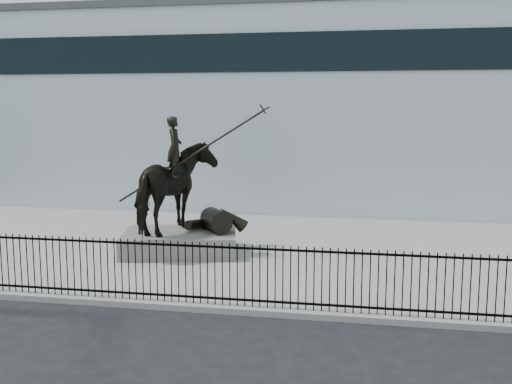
# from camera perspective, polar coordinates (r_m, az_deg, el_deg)

# --- Properties ---
(ground) EXTENTS (120.00, 120.00, 0.00)m
(ground) POSITION_cam_1_polar(r_m,az_deg,el_deg) (13.42, -5.19, -12.91)
(ground) COLOR black
(ground) RESTS_ON ground
(plaza) EXTENTS (30.00, 12.00, 0.15)m
(plaza) POSITION_cam_1_polar(r_m,az_deg,el_deg) (19.92, 0.33, -5.57)
(plaza) COLOR gray
(plaza) RESTS_ON ground
(building) EXTENTS (44.00, 14.00, 9.00)m
(building) POSITION_cam_1_polar(r_m,az_deg,el_deg) (32.21, 4.54, 7.65)
(building) COLOR silver
(building) RESTS_ON ground
(picket_fence) EXTENTS (22.10, 0.10, 1.50)m
(picket_fence) POSITION_cam_1_polar(r_m,az_deg,el_deg) (14.28, -3.86, -7.76)
(picket_fence) COLOR black
(picket_fence) RESTS_ON plaza
(statue_plinth) EXTENTS (4.01, 3.16, 0.67)m
(statue_plinth) POSITION_cam_1_polar(r_m,az_deg,el_deg) (19.41, -7.26, -4.76)
(statue_plinth) COLOR #635F5A
(statue_plinth) RESTS_ON plaza
(equestrian_statue) EXTENTS (4.47, 3.27, 3.87)m
(equestrian_statue) POSITION_cam_1_polar(r_m,az_deg,el_deg) (19.09, -7.15, 0.31)
(equestrian_statue) COLOR black
(equestrian_statue) RESTS_ON statue_plinth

